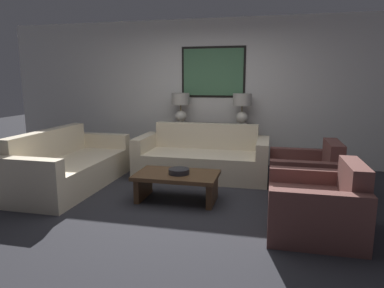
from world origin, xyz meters
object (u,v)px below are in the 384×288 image
(console_table, at_px, (210,145))
(armchair_near_back_wall, at_px, (306,176))
(armchair_near_camera, at_px, (317,208))
(table_lamp_right, at_px, (242,105))
(decorative_bowl, at_px, (179,171))
(table_lamp_left, at_px, (181,104))
(coffee_table, at_px, (177,181))
(couch_by_side, at_px, (69,168))
(couch_by_back_wall, at_px, (202,159))

(console_table, distance_m, armchair_near_back_wall, 2.08)
(armchair_near_back_wall, height_order, armchair_near_camera, same)
(armchair_near_back_wall, bearing_deg, table_lamp_right, 126.34)
(table_lamp_right, xyz_separation_m, decorative_bowl, (-0.62, -1.97, -0.72))
(decorative_bowl, bearing_deg, table_lamp_left, 104.13)
(table_lamp_right, xyz_separation_m, coffee_table, (-0.66, -1.96, -0.85))
(table_lamp_left, bearing_deg, console_table, 0.00)
(coffee_table, height_order, armchair_near_back_wall, armchair_near_back_wall)
(armchair_near_back_wall, xyz_separation_m, armchair_near_camera, (0.00, -1.19, 0.00))
(table_lamp_right, relative_size, couch_by_side, 0.26)
(couch_by_back_wall, distance_m, decorative_bowl, 1.24)
(table_lamp_left, distance_m, couch_by_back_wall, 1.25)
(console_table, bearing_deg, couch_by_side, -136.32)
(table_lamp_left, height_order, coffee_table, table_lamp_left)
(table_lamp_right, distance_m, decorative_bowl, 2.19)
(armchair_near_camera, bearing_deg, couch_by_back_wall, 130.73)
(console_table, xyz_separation_m, decorative_bowl, (-0.06, -1.97, 0.01))
(console_table, height_order, couch_by_side, couch_by_side)
(table_lamp_right, relative_size, armchair_near_back_wall, 0.57)
(coffee_table, bearing_deg, console_table, 87.20)
(decorative_bowl, xyz_separation_m, armchair_near_back_wall, (1.63, 0.61, -0.13))
(table_lamp_left, bearing_deg, decorative_bowl, -75.87)
(table_lamp_right, bearing_deg, console_table, 180.00)
(console_table, xyz_separation_m, table_lamp_right, (0.56, 0.00, 0.73))
(armchair_near_back_wall, bearing_deg, coffee_table, -160.23)
(couch_by_side, distance_m, decorative_bowl, 1.77)
(couch_by_back_wall, relative_size, armchair_near_back_wall, 2.16)
(couch_by_side, height_order, decorative_bowl, couch_by_side)
(console_table, height_order, armchair_near_camera, console_table)
(table_lamp_left, relative_size, decorative_bowl, 2.05)
(couch_by_back_wall, xyz_separation_m, couch_by_side, (-1.81, -0.99, 0.00))
(table_lamp_right, height_order, couch_by_side, table_lamp_right)
(couch_by_side, relative_size, decorative_bowl, 7.82)
(table_lamp_right, relative_size, coffee_table, 0.52)
(table_lamp_right, distance_m, couch_by_side, 3.05)
(console_table, bearing_deg, decorative_bowl, -91.84)
(table_lamp_right, bearing_deg, table_lamp_left, 180.00)
(coffee_table, relative_size, decorative_bowl, 3.95)
(couch_by_side, relative_size, armchair_near_back_wall, 2.16)
(decorative_bowl, height_order, armchair_near_back_wall, armchair_near_back_wall)
(decorative_bowl, relative_size, armchair_near_back_wall, 0.28)
(table_lamp_left, xyz_separation_m, couch_by_side, (-1.25, -1.73, -0.84))
(table_lamp_right, relative_size, armchair_near_camera, 0.57)
(couch_by_side, xyz_separation_m, decorative_bowl, (1.75, -0.24, 0.12))
(table_lamp_left, distance_m, decorative_bowl, 2.16)
(table_lamp_left, relative_size, couch_by_back_wall, 0.26)
(table_lamp_left, xyz_separation_m, coffee_table, (0.46, -1.96, -0.85))
(table_lamp_left, distance_m, coffee_table, 2.19)
(table_lamp_left, bearing_deg, couch_by_back_wall, -52.83)
(table_lamp_right, bearing_deg, coffee_table, -108.52)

